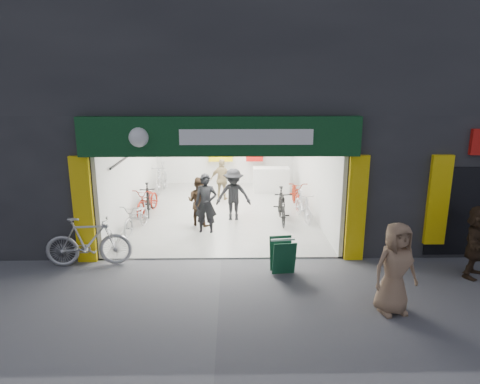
{
  "coord_description": "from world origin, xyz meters",
  "views": [
    {
      "loc": [
        0.28,
        -9.8,
        4.25
      ],
      "look_at": [
        0.49,
        1.5,
        1.33
      ],
      "focal_mm": 32.0,
      "sensor_mm": 36.0,
      "label": 1
    }
  ],
  "objects_px": {
    "parked_bike": "(89,242)",
    "pedestrian_near": "(395,268)",
    "bike_left_front": "(137,217)",
    "sandwich_board": "(283,255)",
    "bike_right_front": "(282,206)"
  },
  "relations": [
    {
      "from": "bike_left_front",
      "to": "sandwich_board",
      "type": "relative_size",
      "value": 2.07
    },
    {
      "from": "bike_left_front",
      "to": "bike_right_front",
      "type": "bearing_deg",
      "value": 21.03
    },
    {
      "from": "parked_bike",
      "to": "pedestrian_near",
      "type": "distance_m",
      "value": 6.8
    },
    {
      "from": "bike_left_front",
      "to": "sandwich_board",
      "type": "xyz_separation_m",
      "value": [
        3.91,
        -2.87,
        0.01
      ]
    },
    {
      "from": "parked_bike",
      "to": "bike_right_front",
      "type": "bearing_deg",
      "value": -62.76
    },
    {
      "from": "parked_bike",
      "to": "sandwich_board",
      "type": "bearing_deg",
      "value": -101.51
    },
    {
      "from": "parked_bike",
      "to": "pedestrian_near",
      "type": "xyz_separation_m",
      "value": [
        6.41,
        -2.24,
        0.29
      ]
    },
    {
      "from": "bike_left_front",
      "to": "parked_bike",
      "type": "relative_size",
      "value": 0.84
    },
    {
      "from": "bike_right_front",
      "to": "pedestrian_near",
      "type": "bearing_deg",
      "value": -73.53
    },
    {
      "from": "bike_right_front",
      "to": "pedestrian_near",
      "type": "relative_size",
      "value": 1.01
    },
    {
      "from": "bike_right_front",
      "to": "pedestrian_near",
      "type": "height_order",
      "value": "pedestrian_near"
    },
    {
      "from": "parked_bike",
      "to": "pedestrian_near",
      "type": "bearing_deg",
      "value": -114.35
    },
    {
      "from": "bike_left_front",
      "to": "bike_right_front",
      "type": "height_order",
      "value": "bike_right_front"
    },
    {
      "from": "pedestrian_near",
      "to": "parked_bike",
      "type": "bearing_deg",
      "value": 148.12
    },
    {
      "from": "bike_left_front",
      "to": "parked_bike",
      "type": "height_order",
      "value": "parked_bike"
    }
  ]
}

